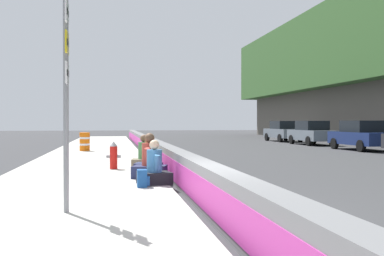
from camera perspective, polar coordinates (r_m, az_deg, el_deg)
ground_plane at (r=8.38m, az=2.67°, el=-10.51°), size 160.00×160.00×0.00m
sidewalk_strip at (r=8.22m, az=-15.99°, el=-10.26°), size 80.00×4.40×0.14m
jersey_barrier at (r=8.30m, az=2.64°, el=-7.64°), size 76.00×0.45×0.85m
route_sign_post at (r=7.89m, az=-15.30°, el=5.07°), size 0.44×0.09×3.60m
fire_hydrant at (r=14.84m, az=-9.68°, el=-3.30°), size 0.26×0.46×0.88m
seated_person_foreground at (r=11.15m, az=-4.68°, el=-5.23°), size 0.76×0.86×1.07m
seated_person_middle at (r=12.42m, az=-5.27°, el=-4.42°), size 0.94×1.03×1.20m
seated_person_rear at (r=13.59m, az=-5.39°, el=-4.13°), size 0.83×0.91×1.08m
seated_person_far at (r=15.07m, az=-5.97°, el=-3.64°), size 0.75×0.85×1.08m
backpack at (r=10.69m, az=-6.15°, el=-6.24°), size 0.32×0.28×0.40m
construction_barrel at (r=24.36m, az=-13.14°, el=-1.65°), size 0.54×0.54×0.95m
parked_car_fourth at (r=28.18m, az=20.19°, el=-0.85°), size 4.55×2.04×1.71m
parked_car_midline at (r=33.82m, az=14.56°, el=-0.57°), size 4.54×2.02×1.71m
parked_car_far at (r=39.13m, az=11.23°, el=-0.38°), size 4.56×2.07×1.71m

